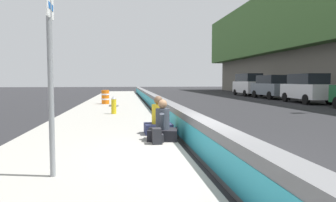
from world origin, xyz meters
TOP-DOWN VIEW (x-y plane):
  - ground_plane at (0.00, 0.00)m, footprint 160.00×160.00m
  - sidewalk_strip at (0.00, 2.65)m, footprint 80.00×4.40m
  - jersey_barrier at (0.00, 0.00)m, footprint 76.00×0.45m
  - route_sign_post at (-1.43, 3.01)m, footprint 0.44×0.09m
  - fire_hydrant at (8.16, 2.36)m, footprint 0.26×0.46m
  - seated_person_foreground at (1.43, 0.81)m, footprint 0.80×0.89m
  - seated_person_middle at (2.42, 0.82)m, footprint 0.73×0.84m
  - backpack at (0.94, 1.01)m, footprint 0.32×0.28m
  - construction_barrel at (14.62, 3.16)m, footprint 0.54×0.54m
  - parked_car_fourth at (15.08, -12.15)m, footprint 4.87×2.21m
  - parked_car_midline at (21.09, -12.25)m, footprint 4.85×2.16m
  - parked_car_far at (26.78, -12.31)m, footprint 5.15×2.21m

SIDE VIEW (x-z plane):
  - ground_plane at x=0.00m, z-range 0.00..0.00m
  - sidewalk_strip at x=0.00m, z-range 0.00..0.14m
  - backpack at x=0.94m, z-range 0.13..0.53m
  - jersey_barrier at x=0.00m, z-range 0.00..0.85m
  - seated_person_foreground at x=1.43m, z-range -0.07..1.03m
  - seated_person_middle at x=2.42m, z-range -0.07..1.07m
  - fire_hydrant at x=8.16m, z-range 0.15..1.03m
  - construction_barrel at x=14.62m, z-range 0.14..1.09m
  - parked_car_fourth at x=15.08m, z-range 0.04..2.32m
  - parked_car_midline at x=21.09m, z-range 0.04..2.32m
  - parked_car_far at x=26.78m, z-range 0.07..2.63m
  - route_sign_post at x=-1.43m, z-range 0.41..4.01m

